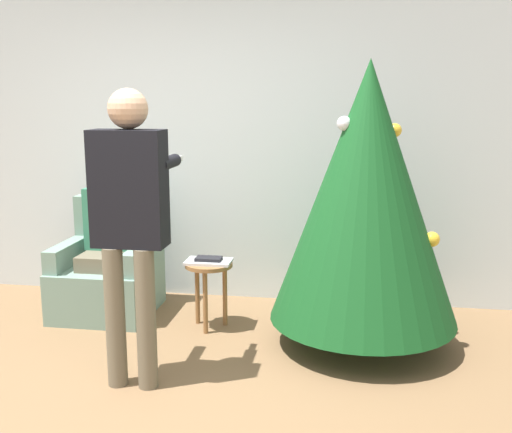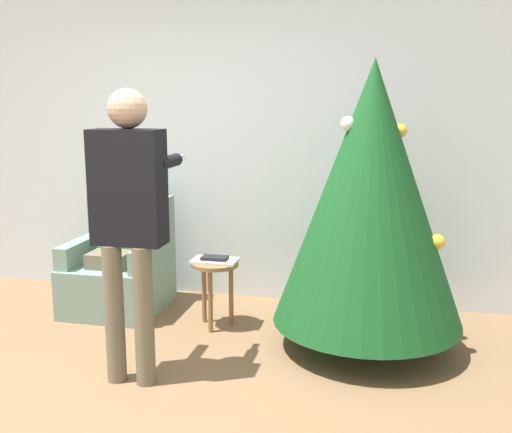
# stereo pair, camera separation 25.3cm
# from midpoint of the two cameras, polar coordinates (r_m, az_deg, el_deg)

# --- Properties ---
(ground_plane) EXTENTS (14.00, 14.00, 0.00)m
(ground_plane) POSITION_cam_midpoint_polar(r_m,az_deg,el_deg) (3.54, -15.75, -18.49)
(ground_plane) COLOR brown
(wall_back) EXTENTS (8.00, 0.06, 2.70)m
(wall_back) POSITION_cam_midpoint_polar(r_m,az_deg,el_deg) (5.20, -6.28, 6.93)
(wall_back) COLOR silver
(wall_back) RESTS_ON ground_plane
(christmas_tree) EXTENTS (1.31, 1.31, 1.99)m
(christmas_tree) POSITION_cam_midpoint_polar(r_m,az_deg,el_deg) (4.13, 8.73, 2.19)
(christmas_tree) COLOR brown
(christmas_tree) RESTS_ON ground_plane
(armchair) EXTENTS (0.75, 0.76, 0.92)m
(armchair) POSITION_cam_midpoint_polar(r_m,az_deg,el_deg) (5.11, -15.19, -5.37)
(armchair) COLOR gray
(armchair) RESTS_ON ground_plane
(person_seated) EXTENTS (0.36, 0.46, 1.22)m
(person_seated) POSITION_cam_midpoint_polar(r_m,az_deg,el_deg) (4.99, -15.53, -1.57)
(person_seated) COLOR #6B604C
(person_seated) RESTS_ON ground_plane
(person_standing) EXTENTS (0.45, 0.57, 1.79)m
(person_standing) POSITION_cam_midpoint_polar(r_m,az_deg,el_deg) (3.62, -13.91, 0.57)
(person_standing) COLOR #6B604C
(person_standing) RESTS_ON ground_plane
(side_stool) EXTENTS (0.36, 0.36, 0.51)m
(side_stool) POSITION_cam_midpoint_polar(r_m,az_deg,el_deg) (4.57, -6.10, -5.60)
(side_stool) COLOR olive
(side_stool) RESTS_ON ground_plane
(laptop) EXTENTS (0.34, 0.22, 0.02)m
(laptop) POSITION_cam_midpoint_polar(r_m,az_deg,el_deg) (4.54, -6.13, -4.30)
(laptop) COLOR silver
(laptop) RESTS_ON side_stool
(book) EXTENTS (0.19, 0.12, 0.02)m
(book) POSITION_cam_midpoint_polar(r_m,az_deg,el_deg) (4.54, -6.13, -4.03)
(book) COLOR black
(book) RESTS_ON laptop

